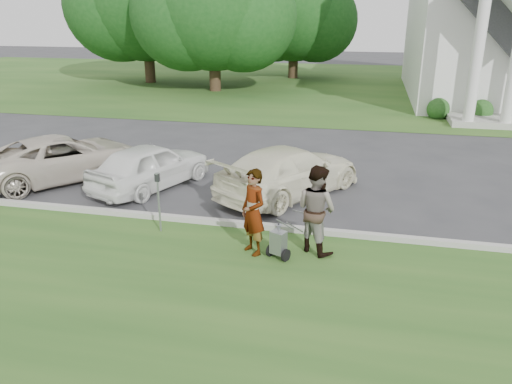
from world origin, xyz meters
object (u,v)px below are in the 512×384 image
(tree_left, at_px, (213,10))
(striping_cart, at_px, (279,243))
(person_left, at_px, (253,213))
(car_a, at_px, (64,158))
(person_right, at_px, (316,210))
(tree_far, at_px, (145,1))
(parking_meter_near, at_px, (158,195))
(car_c, at_px, (290,171))
(tree_back, at_px, (294,15))
(car_b, at_px, (151,166))

(tree_left, relative_size, striping_cart, 10.72)
(person_left, distance_m, car_a, 7.91)
(person_right, bearing_deg, striping_cart, 72.33)
(tree_far, height_order, parking_meter_near, tree_far)
(tree_far, distance_m, person_left, 29.64)
(person_right, bearing_deg, parking_meter_near, 32.25)
(tree_far, xyz_separation_m, person_left, (13.93, -25.72, -4.74))
(striping_cart, relative_size, car_c, 0.20)
(tree_back, xyz_separation_m, striping_cart, (4.51, -30.86, -4.36))
(person_right, height_order, car_a, person_right)
(tree_far, height_order, car_b, tree_far)
(tree_left, bearing_deg, person_left, -70.77)
(parking_meter_near, bearing_deg, striping_cart, -13.79)
(tree_back, height_order, car_c, tree_back)
(tree_far, bearing_deg, tree_left, -26.56)
(person_right, xyz_separation_m, car_b, (-5.26, 3.15, -0.29))
(tree_far, xyz_separation_m, parking_meter_near, (11.51, -25.13, -4.76))
(tree_far, xyz_separation_m, tree_back, (10.00, 5.00, -0.97))
(car_c, bearing_deg, striping_cart, 128.33)
(tree_left, height_order, car_c, tree_left)
(person_left, xyz_separation_m, person_right, (1.30, 0.40, 0.03))
(striping_cart, xyz_separation_m, person_right, (0.72, 0.54, 0.61))
(tree_left, distance_m, striping_cart, 24.85)
(tree_left, distance_m, tree_back, 8.95)
(tree_far, distance_m, car_a, 23.60)
(person_right, bearing_deg, car_c, -36.54)
(car_a, relative_size, car_c, 1.03)
(person_right, height_order, parking_meter_near, person_right)
(striping_cart, relative_size, car_b, 0.25)
(tree_far, bearing_deg, striping_cart, -60.70)
(parking_meter_near, bearing_deg, tree_back, 92.86)
(car_b, bearing_deg, person_right, 169.99)
(tree_far, relative_size, striping_cart, 11.74)
(tree_far, bearing_deg, car_c, -57.19)
(tree_far, distance_m, person_right, 29.93)
(striping_cart, relative_size, person_left, 0.52)
(person_left, relative_size, car_a, 0.38)
(person_left, distance_m, car_b, 5.33)
(tree_left, height_order, parking_meter_near, tree_left)
(tree_far, height_order, person_right, tree_far)
(tree_left, distance_m, person_right, 24.51)
(striping_cart, height_order, car_a, car_a)
(tree_left, bearing_deg, car_b, -78.32)
(tree_back, xyz_separation_m, car_b, (-0.04, -27.18, -4.04))
(tree_left, height_order, car_a, tree_left)
(parking_meter_near, xyz_separation_m, car_c, (2.59, 3.26, -0.23))
(car_a, bearing_deg, striping_cart, -169.06)
(parking_meter_near, bearing_deg, tree_far, 114.60)
(tree_back, bearing_deg, person_right, -80.22)
(striping_cart, bearing_deg, tree_back, 122.39)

